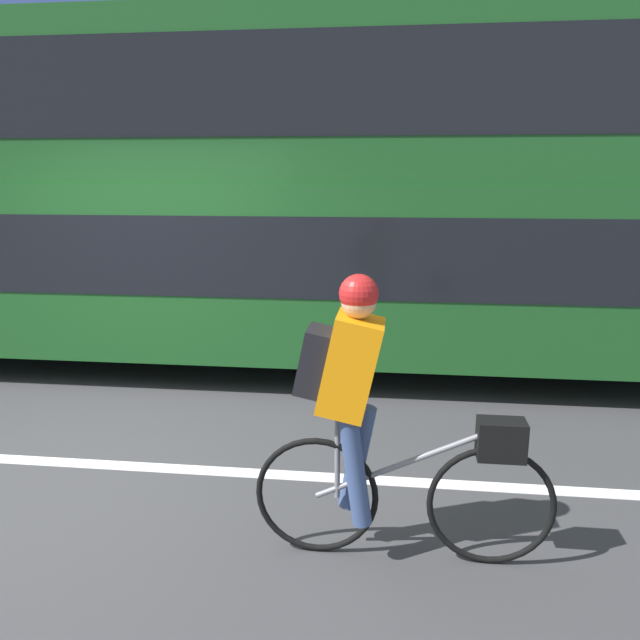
# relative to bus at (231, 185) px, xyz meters

# --- Properties ---
(ground_plane) EXTENTS (80.00, 80.00, 0.00)m
(ground_plane) POSITION_rel_bus_xyz_m (-0.54, -2.96, -2.05)
(ground_plane) COLOR #38383A
(road_center_line) EXTENTS (50.00, 0.14, 0.01)m
(road_center_line) POSITION_rel_bus_xyz_m (-0.54, -2.84, -2.05)
(road_center_line) COLOR silver
(road_center_line) RESTS_ON ground_plane
(sidewalk_curb) EXTENTS (60.00, 2.11, 0.13)m
(sidewalk_curb) POSITION_rel_bus_xyz_m (-0.54, 2.54, -1.99)
(sidewalk_curb) COLOR gray
(sidewalk_curb) RESTS_ON ground_plane
(building_facade) EXTENTS (60.00, 0.30, 7.88)m
(building_facade) POSITION_rel_bus_xyz_m (-0.54, 3.74, 1.89)
(building_facade) COLOR #33478C
(building_facade) RESTS_ON ground_plane
(bus) EXTENTS (11.79, 2.52, 3.68)m
(bus) POSITION_rel_bus_xyz_m (0.00, 0.00, 0.00)
(bus) COLOR black
(bus) RESTS_ON ground_plane
(cyclist_on_bike) EXTENTS (1.70, 0.32, 1.66)m
(cyclist_on_bike) POSITION_rel_bus_xyz_m (1.76, -3.75, -1.16)
(cyclist_on_bike) COLOR black
(cyclist_on_bike) RESTS_ON ground_plane
(trash_bin) EXTENTS (0.60, 0.60, 0.84)m
(trash_bin) POSITION_rel_bus_xyz_m (-2.01, 2.44, -1.51)
(trash_bin) COLOR #194C23
(trash_bin) RESTS_ON sidewalk_curb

